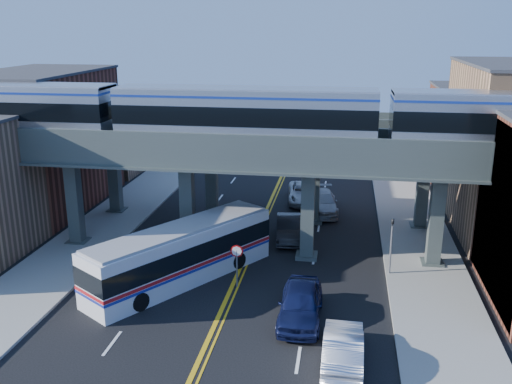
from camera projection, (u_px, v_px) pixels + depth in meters
ground at (221, 311)px, 30.59m from camera, size 120.00×120.00×0.00m
sidewalk_west at (97, 233)px, 41.76m from camera, size 5.00×70.00×0.16m
sidewalk_east at (420, 252)px, 38.30m from camera, size 5.00×70.00×0.16m
building_west_b at (42, 141)px, 46.95m from camera, size 8.00×14.00×11.00m
building_west_c at (107, 131)px, 59.69m from camera, size 8.00×10.00×8.00m
building_east_c at (477, 136)px, 53.97m from camera, size 8.00×10.00×9.00m
mural_panel at (498, 217)px, 30.83m from camera, size 0.10×9.50×9.50m
elevated_viaduct_near at (246, 160)px, 36.32m from camera, size 52.00×3.60×7.40m
elevated_viaduct_far at (262, 138)px, 42.94m from camera, size 52.00×3.60×7.40m
transit_train at (245, 114)px, 35.49m from camera, size 50.24×3.15×3.68m
stop_sign at (237, 259)px, 32.88m from camera, size 0.76×0.09×2.63m
traffic_signal at (392, 240)px, 34.23m from camera, size 0.15×0.18×4.10m
transit_bus at (182, 254)px, 33.78m from camera, size 9.29×11.96×3.23m
car_lane_a at (301, 304)px, 29.43m from camera, size 2.23×5.44×1.85m
car_lane_b at (289, 228)px, 40.50m from camera, size 2.23×5.14×1.65m
car_lane_c at (304, 193)px, 49.04m from camera, size 3.18×5.95×1.59m
car_lane_d at (322, 202)px, 46.34m from camera, size 2.98×5.98×1.67m
car_parked_curb at (343, 348)px, 25.53m from camera, size 1.81×5.08×1.67m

